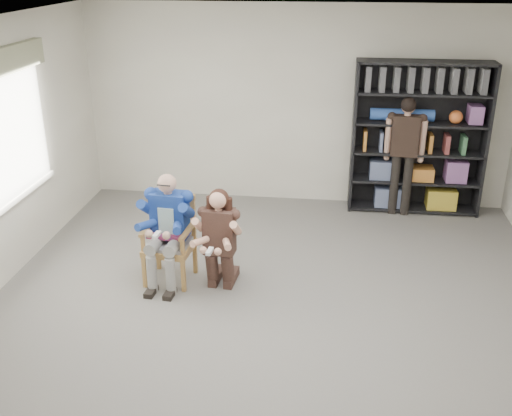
% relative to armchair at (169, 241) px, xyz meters
% --- Properties ---
extents(room_shell, '(6.00, 7.00, 2.80)m').
position_rel_armchair_xyz_m(room_shell, '(1.20, -0.89, 0.92)').
color(room_shell, beige).
rests_on(room_shell, ground).
extents(floor, '(6.00, 7.00, 0.01)m').
position_rel_armchair_xyz_m(floor, '(1.20, -0.89, -0.48)').
color(floor, slate).
rests_on(floor, ground).
extents(window_left, '(0.16, 2.00, 1.75)m').
position_rel_armchair_xyz_m(window_left, '(-1.75, 0.11, 1.15)').
color(window_left, white).
rests_on(window_left, room_shell).
extents(armchair, '(0.60, 0.58, 0.96)m').
position_rel_armchair_xyz_m(armchair, '(0.00, 0.00, 0.00)').
color(armchair, '#A37836').
rests_on(armchair, floor).
extents(seated_man, '(0.60, 0.79, 1.25)m').
position_rel_armchair_xyz_m(seated_man, '(0.00, 0.00, 0.14)').
color(seated_man, navy).
rests_on(seated_man, floor).
extents(kneeling_woman, '(0.54, 0.81, 1.15)m').
position_rel_armchair_xyz_m(kneeling_woman, '(0.58, -0.12, 0.09)').
color(kneeling_woman, '#36271E').
rests_on(kneeling_woman, floor).
extents(bookshelf, '(1.80, 0.38, 2.10)m').
position_rel_armchair_xyz_m(bookshelf, '(2.90, 2.39, 0.57)').
color(bookshelf, black).
rests_on(bookshelf, floor).
extents(standing_man, '(0.54, 0.35, 1.66)m').
position_rel_armchair_xyz_m(standing_man, '(2.70, 2.23, 0.35)').
color(standing_man, black).
rests_on(standing_man, floor).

